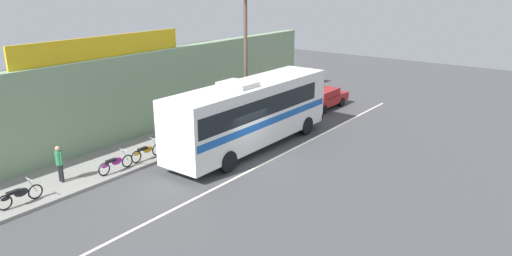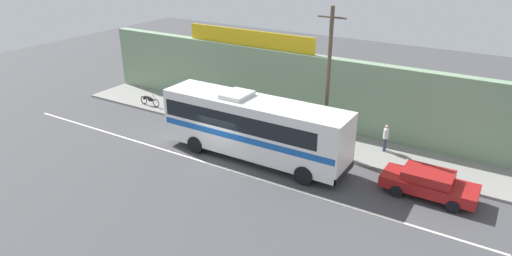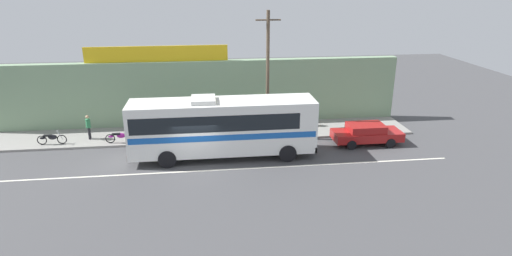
# 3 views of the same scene
# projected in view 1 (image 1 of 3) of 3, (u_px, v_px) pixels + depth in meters

# --- Properties ---
(ground_plane) EXTENTS (70.00, 70.00, 0.00)m
(ground_plane) POSITION_uv_depth(u_px,v_px,m) (248.00, 161.00, 23.18)
(ground_plane) COLOR #444447
(sidewalk_slab) EXTENTS (30.00, 3.60, 0.14)m
(sidewalk_slab) POSITION_uv_depth(u_px,v_px,m) (176.00, 139.00, 26.14)
(sidewalk_slab) COLOR gray
(sidewalk_slab) RESTS_ON ground_plane
(storefront_facade) EXTENTS (30.00, 0.70, 4.80)m
(storefront_facade) POSITION_uv_depth(u_px,v_px,m) (147.00, 94.00, 26.67)
(storefront_facade) COLOR gray
(storefront_facade) RESTS_ON ground_plane
(storefront_billboard) EXTENTS (9.92, 0.12, 1.10)m
(storefront_billboard) POSITION_uv_depth(u_px,v_px,m) (104.00, 47.00, 23.81)
(storefront_billboard) COLOR gold
(storefront_billboard) RESTS_ON storefront_facade
(road_center_stripe) EXTENTS (30.00, 0.14, 0.01)m
(road_center_stripe) POSITION_uv_depth(u_px,v_px,m) (261.00, 165.00, 22.71)
(road_center_stripe) COLOR silver
(road_center_stripe) RESTS_ON ground_plane
(intercity_bus) EXTENTS (11.03, 2.62, 3.78)m
(intercity_bus) POSITION_uv_depth(u_px,v_px,m) (250.00, 111.00, 24.38)
(intercity_bus) COLOR white
(intercity_bus) RESTS_ON ground_plane
(parked_car) EXTENTS (4.49, 1.87, 1.37)m
(parked_car) POSITION_uv_depth(u_px,v_px,m) (323.00, 98.00, 32.56)
(parked_car) COLOR maroon
(parked_car) RESTS_ON ground_plane
(utility_pole) EXTENTS (1.60, 0.22, 8.34)m
(utility_pole) POSITION_uv_depth(u_px,v_px,m) (246.00, 53.00, 27.69)
(utility_pole) COLOR brown
(utility_pole) RESTS_ON sidewalk_slab
(motorcycle_red) EXTENTS (1.91, 0.56, 0.94)m
(motorcycle_red) POSITION_uv_depth(u_px,v_px,m) (115.00, 163.00, 21.43)
(motorcycle_red) COLOR black
(motorcycle_red) RESTS_ON sidewalk_slab
(motorcycle_black) EXTENTS (1.86, 0.56, 0.94)m
(motorcycle_black) POSITION_uv_depth(u_px,v_px,m) (19.00, 195.00, 18.26)
(motorcycle_black) COLOR black
(motorcycle_black) RESTS_ON sidewalk_slab
(motorcycle_purple) EXTENTS (1.93, 0.56, 0.94)m
(motorcycle_purple) POSITION_uv_depth(u_px,v_px,m) (146.00, 151.00, 22.92)
(motorcycle_purple) COLOR black
(motorcycle_purple) RESTS_ON sidewalk_slab
(pedestrian_near_shop) EXTENTS (0.30, 0.48, 1.62)m
(pedestrian_near_shop) POSITION_uv_depth(u_px,v_px,m) (253.00, 94.00, 32.10)
(pedestrian_near_shop) COLOR navy
(pedestrian_near_shop) RESTS_ON sidewalk_slab
(pedestrian_far_left) EXTENTS (0.30, 0.48, 1.70)m
(pedestrian_far_left) POSITION_uv_depth(u_px,v_px,m) (208.00, 113.00, 27.53)
(pedestrian_far_left) COLOR navy
(pedestrian_far_left) RESTS_ON sidewalk_slab
(pedestrian_far_right) EXTENTS (0.30, 0.48, 1.66)m
(pedestrian_far_right) POSITION_uv_depth(u_px,v_px,m) (59.00, 161.00, 20.19)
(pedestrian_far_right) COLOR black
(pedestrian_far_right) RESTS_ON sidewalk_slab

